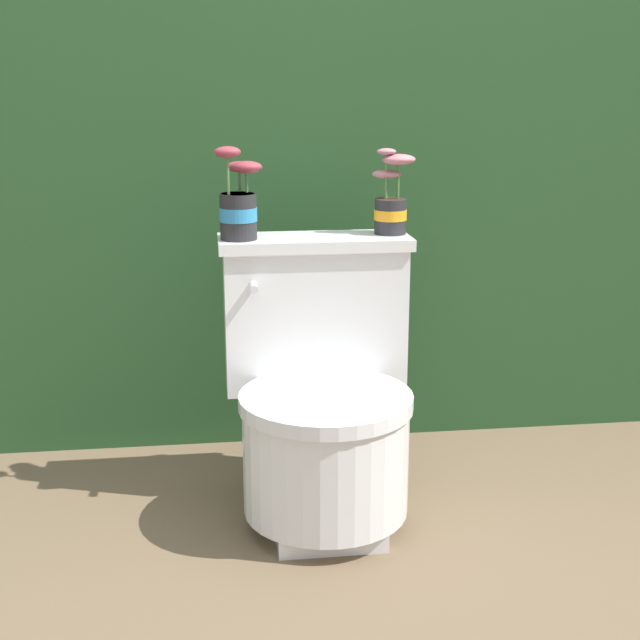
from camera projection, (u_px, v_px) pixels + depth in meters
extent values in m
plane|color=brown|center=(355.00, 522.00, 2.32)|extent=(12.00, 12.00, 0.00)
cube|color=#234723|center=(312.00, 200.00, 3.01)|extent=(4.38, 0.72, 1.43)
cube|color=silver|center=(326.00, 517.00, 2.30)|extent=(0.27, 0.32, 0.05)
cylinder|color=silver|center=(326.00, 459.00, 2.25)|extent=(0.42, 0.42, 0.28)
cylinder|color=silver|center=(326.00, 401.00, 2.21)|extent=(0.44, 0.44, 0.04)
cube|color=silver|center=(315.00, 318.00, 2.39)|extent=(0.48, 0.16, 0.38)
cube|color=silver|center=(314.00, 242.00, 2.34)|extent=(0.50, 0.19, 0.03)
cylinder|color=silver|center=(253.00, 287.00, 2.24)|extent=(0.02, 0.05, 0.02)
cylinder|color=#262628|center=(238.00, 217.00, 2.28)|extent=(0.09, 0.09, 0.12)
cylinder|color=#2D84BC|center=(238.00, 214.00, 2.27)|extent=(0.10, 0.10, 0.04)
cylinder|color=#332319|center=(238.00, 196.00, 2.26)|extent=(0.09, 0.09, 0.01)
cylinder|color=#4C753D|center=(247.00, 182.00, 2.27)|extent=(0.01, 0.01, 0.05)
ellipsoid|color=#93333D|center=(246.00, 167.00, 2.26)|extent=(0.08, 0.06, 0.03)
cylinder|color=#4C753D|center=(228.00, 175.00, 2.22)|extent=(0.01, 0.01, 0.10)
ellipsoid|color=#93333D|center=(227.00, 152.00, 2.21)|extent=(0.07, 0.05, 0.03)
cylinder|color=#4C753D|center=(240.00, 181.00, 2.29)|extent=(0.01, 0.01, 0.06)
ellipsoid|color=#93333D|center=(239.00, 167.00, 2.28)|extent=(0.07, 0.05, 0.03)
cylinder|color=#262628|center=(390.00, 216.00, 2.36)|extent=(0.08, 0.08, 0.09)
cylinder|color=orange|center=(390.00, 215.00, 2.36)|extent=(0.09, 0.09, 0.03)
cylinder|color=#332319|center=(391.00, 201.00, 2.35)|extent=(0.08, 0.08, 0.01)
cylinder|color=#4C753D|center=(387.00, 187.00, 2.36)|extent=(0.01, 0.01, 0.06)
ellipsoid|color=#B26B75|center=(387.00, 174.00, 2.35)|extent=(0.08, 0.06, 0.02)
cylinder|color=#4C753D|center=(386.00, 176.00, 2.33)|extent=(0.01, 0.01, 0.12)
ellipsoid|color=#B26B75|center=(387.00, 152.00, 2.31)|extent=(0.05, 0.04, 0.02)
cylinder|color=#4C753D|center=(398.00, 181.00, 2.34)|extent=(0.01, 0.01, 0.09)
ellipsoid|color=#B26B75|center=(399.00, 160.00, 2.32)|extent=(0.09, 0.06, 0.03)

